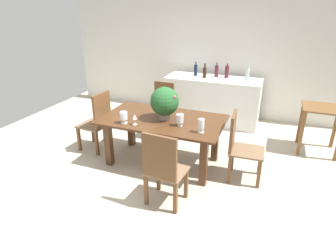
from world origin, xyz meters
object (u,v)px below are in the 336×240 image
object	(u,v)px
dining_table	(163,126)
wine_bottle_amber	(205,72)
chair_near_right	(163,167)
wine_bottle_green	(227,72)
crystal_vase_center_near	(180,119)
kitchen_counter	(212,100)
crystal_vase_left	(124,116)
wine_bottle_tall	(248,74)
flower_centerpiece	(165,102)
crystal_vase_right	(201,125)
wine_bottle_clear	(217,71)
wine_glass	(135,117)
side_table	(321,118)
wine_bottle_dark	(196,70)
chair_foot_end	(239,144)
chair_head_end	(98,120)

from	to	relation	value
dining_table	wine_bottle_amber	bearing A→B (deg)	86.21
chair_near_right	wine_bottle_green	xyz separation A→B (m)	(0.15, 3.03, 0.51)
crystal_vase_center_near	kitchen_counter	size ratio (longest dim) A/B	0.09
chair_near_right	crystal_vase_left	bearing A→B (deg)	-31.39
crystal_vase_center_near	wine_bottle_tall	distance (m)	2.31
wine_bottle_green	crystal_vase_left	bearing A→B (deg)	-112.16
flower_centerpiece	crystal_vase_right	bearing A→B (deg)	-23.46
kitchen_counter	wine_bottle_amber	xyz separation A→B (m)	(-0.18, -0.02, 0.57)
crystal_vase_left	wine_bottle_clear	xyz separation A→B (m)	(0.78, 2.45, 0.21)
crystal_vase_left	wine_bottle_clear	bearing A→B (deg)	72.44
wine_glass	crystal_vase_center_near	bearing A→B (deg)	17.63
wine_glass	chair_near_right	bearing A→B (deg)	-42.11
wine_bottle_green	side_table	world-z (taller)	wine_bottle_green
crystal_vase_right	dining_table	bearing A→B (deg)	157.59
chair_near_right	kitchen_counter	bearing A→B (deg)	-83.98
dining_table	chair_near_right	xyz separation A→B (m)	(0.40, -0.96, -0.06)
wine_bottle_clear	wine_bottle_amber	bearing A→B (deg)	-141.09
crystal_vase_left	wine_bottle_dark	world-z (taller)	wine_bottle_dark
wine_bottle_clear	wine_bottle_amber	size ratio (longest dim) A/B	1.00
crystal_vase_right	side_table	xyz separation A→B (m)	(1.60, 1.55, -0.26)
flower_centerpiece	crystal_vase_right	distance (m)	0.70
flower_centerpiece	crystal_vase_left	size ratio (longest dim) A/B	2.82
crystal_vase_right	side_table	size ratio (longest dim) A/B	0.25
flower_centerpiece	kitchen_counter	size ratio (longest dim) A/B	0.25
chair_foot_end	wine_bottle_tall	distance (m)	2.13
crystal_vase_right	chair_head_end	bearing A→B (deg)	171.72
wine_bottle_clear	side_table	world-z (taller)	wine_bottle_clear
wine_bottle_dark	wine_glass	bearing A→B (deg)	-94.51
wine_bottle_clear	wine_bottle_amber	world-z (taller)	wine_bottle_clear
crystal_vase_left	crystal_vase_center_near	size ratio (longest dim) A/B	1.00
crystal_vase_right	wine_bottle_amber	xyz separation A→B (m)	(-0.53, 2.19, 0.19)
chair_near_right	crystal_vase_center_near	world-z (taller)	chair_near_right
kitchen_counter	wine_bottle_dark	world-z (taller)	wine_bottle_dark
kitchen_counter	crystal_vase_right	bearing A→B (deg)	-80.90
flower_centerpiece	side_table	world-z (taller)	flower_centerpiece
chair_near_right	wine_glass	size ratio (longest dim) A/B	6.29
crystal_vase_center_near	crystal_vase_right	distance (m)	0.35
wine_glass	kitchen_counter	distance (m)	2.40
crystal_vase_right	side_table	world-z (taller)	crystal_vase_right
dining_table	crystal_vase_center_near	xyz separation A→B (m)	(0.33, -0.16, 0.23)
chair_near_right	wine_bottle_clear	world-z (taller)	wine_bottle_clear
chair_head_end	crystal_vase_left	size ratio (longest dim) A/B	5.92
crystal_vase_left	wine_glass	xyz separation A→B (m)	(0.17, 0.01, 0.01)
wine_bottle_tall	chair_foot_end	bearing A→B (deg)	-84.71
chair_foot_end	crystal_vase_left	size ratio (longest dim) A/B	5.62
chair_near_right	crystal_vase_left	size ratio (longest dim) A/B	5.74
chair_foot_end	crystal_vase_center_near	size ratio (longest dim) A/B	5.63
chair_foot_end	wine_bottle_clear	world-z (taller)	wine_bottle_clear
dining_table	wine_bottle_tall	distance (m)	2.30
dining_table	kitchen_counter	xyz separation A→B (m)	(0.30, 1.94, -0.14)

